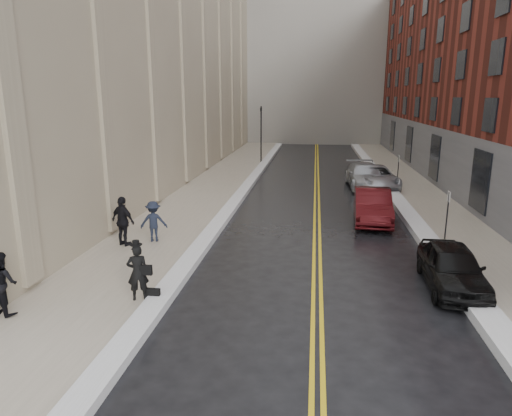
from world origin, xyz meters
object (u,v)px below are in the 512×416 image
(car_maroon, at_px, (372,206))
(car_silver_far, at_px, (376,177))
(pedestrian_main, at_px, (138,272))
(pedestrian_c, at_px, (123,221))
(pedestrian_a, at_px, (2,283))
(car_black, at_px, (452,267))
(car_silver_near, at_px, (365,176))
(pedestrian_b, at_px, (154,221))

(car_maroon, relative_size, car_silver_far, 0.89)
(car_silver_far, bearing_deg, pedestrian_main, -120.59)
(pedestrian_main, xyz_separation_m, pedestrian_c, (-2.50, 4.82, 0.16))
(pedestrian_a, bearing_deg, pedestrian_main, -136.65)
(car_maroon, height_order, pedestrian_main, pedestrian_main)
(pedestrian_a, bearing_deg, pedestrian_c, -76.31)
(pedestrian_c, bearing_deg, car_silver_far, -104.87)
(pedestrian_main, height_order, pedestrian_a, pedestrian_a)
(car_silver_far, relative_size, pedestrian_c, 2.72)
(car_silver_far, bearing_deg, car_black, -93.35)
(car_silver_near, height_order, pedestrian_b, pedestrian_b)
(pedestrian_b, bearing_deg, pedestrian_c, 22.31)
(car_maroon, height_order, pedestrian_b, pedestrian_b)
(car_silver_near, xyz_separation_m, car_silver_far, (0.69, -0.27, -0.04))
(car_silver_far, relative_size, pedestrian_main, 3.21)
(car_maroon, relative_size, pedestrian_main, 2.85)
(car_black, bearing_deg, pedestrian_a, -161.98)
(pedestrian_a, height_order, pedestrian_b, pedestrian_a)
(pedestrian_main, bearing_deg, car_silver_near, -131.67)
(car_silver_near, distance_m, pedestrian_main, 21.05)
(car_silver_near, height_order, car_silver_far, car_silver_near)
(pedestrian_a, xyz_separation_m, pedestrian_b, (1.91, 6.86, -0.05))
(car_maroon, distance_m, car_silver_near, 8.89)
(car_silver_near, xyz_separation_m, pedestrian_main, (-8.51, -19.26, 0.21))
(car_black, xyz_separation_m, car_silver_far, (-0.40, 16.56, 0.05))
(car_silver_far, distance_m, pedestrian_c, 18.38)
(pedestrian_main, bearing_deg, pedestrian_a, 3.52)
(car_maroon, height_order, pedestrian_c, pedestrian_c)
(car_silver_near, bearing_deg, pedestrian_b, -129.45)
(car_black, bearing_deg, pedestrian_main, -163.92)
(car_maroon, xyz_separation_m, car_silver_far, (1.20, 8.60, -0.04))
(car_black, height_order, pedestrian_c, pedestrian_c)
(pedestrian_main, relative_size, pedestrian_c, 0.85)
(car_black, distance_m, car_maroon, 8.12)
(car_black, distance_m, pedestrian_main, 9.91)
(car_silver_near, distance_m, pedestrian_b, 16.98)
(pedestrian_b, bearing_deg, car_silver_far, -141.26)
(pedestrian_a, bearing_deg, car_silver_far, -99.80)
(pedestrian_b, bearing_deg, car_silver_near, -138.87)
(car_maroon, distance_m, pedestrian_c, 11.89)
(car_silver_near, relative_size, pedestrian_c, 2.73)
(car_silver_far, distance_m, pedestrian_b, 17.19)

